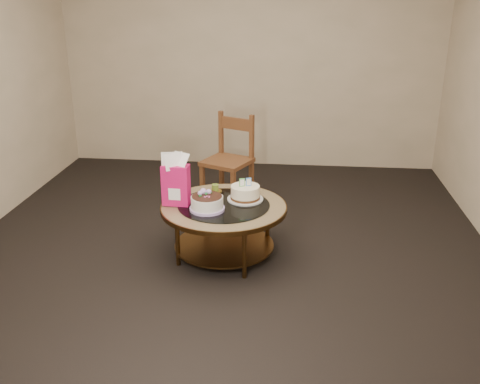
# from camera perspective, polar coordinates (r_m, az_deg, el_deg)

# --- Properties ---
(ground) EXTENTS (5.00, 5.00, 0.00)m
(ground) POSITION_cam_1_polar(r_m,az_deg,el_deg) (4.49, -1.68, -6.75)
(ground) COLOR black
(ground) RESTS_ON ground
(room_walls) EXTENTS (4.52, 5.02, 2.61)m
(room_walls) POSITION_cam_1_polar(r_m,az_deg,el_deg) (4.01, -1.91, 13.12)
(room_walls) COLOR beige
(room_walls) RESTS_ON ground
(coffee_table) EXTENTS (1.02, 1.02, 0.46)m
(coffee_table) POSITION_cam_1_polar(r_m,az_deg,el_deg) (4.33, -1.73, -2.32)
(coffee_table) COLOR #523517
(coffee_table) RESTS_ON ground
(decorated_cake) EXTENTS (0.28, 0.28, 0.16)m
(decorated_cake) POSITION_cam_1_polar(r_m,az_deg,el_deg) (4.18, -3.54, -1.24)
(decorated_cake) COLOR #BD9DDE
(decorated_cake) RESTS_ON coffee_table
(cream_cake) EXTENTS (0.30, 0.30, 0.19)m
(cream_cake) POSITION_cam_1_polar(r_m,az_deg,el_deg) (4.37, 0.56, -0.11)
(cream_cake) COLOR silver
(cream_cake) RESTS_ON coffee_table
(gift_bag) EXTENTS (0.22, 0.16, 0.42)m
(gift_bag) POSITION_cam_1_polar(r_m,az_deg,el_deg) (4.26, -6.87, 1.33)
(gift_bag) COLOR #DD1460
(gift_bag) RESTS_ON coffee_table
(pillar_candle) EXTENTS (0.11, 0.11, 0.09)m
(pillar_candle) POSITION_cam_1_polar(r_m,az_deg,el_deg) (4.53, -2.66, 0.23)
(pillar_candle) COLOR #E0C55C
(pillar_candle) RESTS_ON coffee_table
(dining_chair) EXTENTS (0.56, 0.56, 0.92)m
(dining_chair) POSITION_cam_1_polar(r_m,az_deg,el_deg) (5.40, -1.18, 3.47)
(dining_chair) COLOR brown
(dining_chair) RESTS_ON ground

